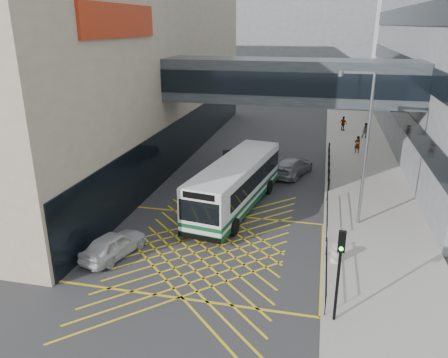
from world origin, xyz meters
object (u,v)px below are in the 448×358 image
Objects in this scene: car_silver at (292,166)px; street_lamp at (363,141)px; car_dark at (236,158)px; pedestrian_b at (366,131)px; car_white at (114,244)px; pedestrian_a at (357,144)px; bus at (236,183)px; traffic_light at (340,263)px; litter_bin at (336,253)px; pedestrian_c at (343,124)px.

street_lamp is (4.38, -8.38, 4.40)m from car_silver.
car_dark is 16.23m from pedestrian_b.
car_white is 25.82m from pedestrian_a.
bus is at bearing -119.44° from pedestrian_b.
traffic_light is 4.49× the size of litter_bin.
pedestrian_c is at bearing 87.78° from litter_bin.
car_white is 1.04× the size of traffic_light.
pedestrian_a is (13.24, 22.16, 0.28)m from car_white.
litter_bin is at bearing 63.18° from pedestrian_a.
street_lamp is 9.81× the size of litter_bin.
bus is at bearing 39.24° from pedestrian_a.
car_silver is 0.56× the size of street_lamp.
bus is at bearing 85.29° from car_silver.
car_silver is 16.57m from pedestrian_c.
car_dark is 3.02× the size of pedestrian_a.
litter_bin is 20.58m from pedestrian_a.
car_silver is 3.10× the size of pedestrian_c.
car_silver is at bearing 102.08° from traffic_light.
street_lamp is (9.16, -9.57, 4.42)m from car_dark.
litter_bin is 0.57× the size of pedestrian_a.
pedestrian_b is (1.15, 5.73, 0.01)m from pedestrian_a.
car_white is 16.50m from car_dark.
pedestrian_c is (1.13, 29.31, 0.34)m from litter_bin.
pedestrian_a is (5.33, 7.15, 0.18)m from car_silver.
traffic_light is 31.21m from pedestrian_b.
litter_bin is 29.33m from pedestrian_c.
car_white reaches higher than litter_bin.
car_dark is 13.96m from street_lamp.
traffic_light reaches higher than pedestrian_b.
pedestrian_a is at bearing 87.29° from traffic_light.
traffic_light is at bearing 117.32° from car_silver.
traffic_light is 34.15m from pedestrian_c.
car_dark is 0.54× the size of street_lamp.
street_lamp is at bearing 65.65° from pedestrian_a.
litter_bin is at bearing -101.10° from street_lamp.
car_dark is 5.29× the size of litter_bin.
pedestrian_c is (4.33, 15.99, 0.19)m from car_silver.
bus reaches higher than pedestrian_c.
pedestrian_c is (-1.00, 8.84, 0.01)m from pedestrian_a.
car_white is at bearing 166.71° from traffic_light.
bus is at bearing 107.50° from pedestrian_c.
traffic_light is at bearing 64.11° from pedestrian_a.
street_lamp is (12.29, 6.63, 4.49)m from car_white.
traffic_light is 25.41m from pedestrian_a.
bus reaches higher than car_silver.
car_white is 31.39m from pedestrian_b.
street_lamp is at bearing -99.94° from pedestrian_b.
car_white is at bearing 38.30° from pedestrian_a.
street_lamp reaches higher than car_dark.
car_silver reaches higher than car_dark.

